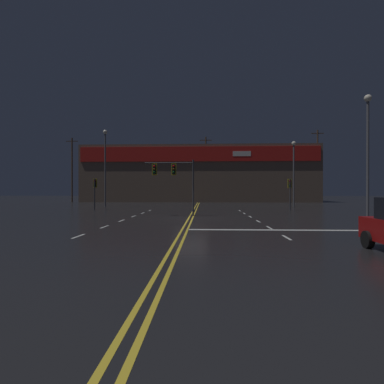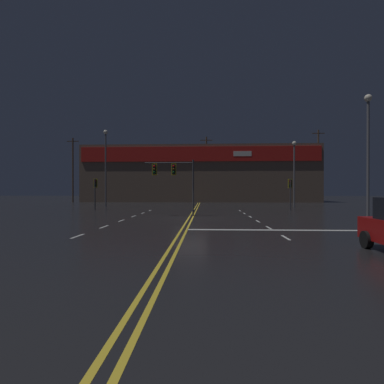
% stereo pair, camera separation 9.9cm
% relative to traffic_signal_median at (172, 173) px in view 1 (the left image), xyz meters
% --- Properties ---
extents(ground_plane, '(200.00, 200.00, 0.00)m').
position_rel_traffic_signal_median_xyz_m(ground_plane, '(1.63, -2.39, -3.56)').
color(ground_plane, black).
extents(road_markings, '(14.17, 60.00, 0.01)m').
position_rel_traffic_signal_median_xyz_m(road_markings, '(2.49, -3.56, -3.55)').
color(road_markings, gold).
rests_on(road_markings, ground).
extents(traffic_signal_median, '(4.14, 0.36, 4.70)m').
position_rel_traffic_signal_median_xyz_m(traffic_signal_median, '(0.00, 0.00, 0.00)').
color(traffic_signal_median, '#38383D').
rests_on(traffic_signal_median, ground).
extents(traffic_signal_corner_northeast, '(0.42, 0.36, 3.39)m').
position_rel_traffic_signal_median_xyz_m(traffic_signal_corner_northeast, '(11.88, 7.63, -1.07)').
color(traffic_signal_corner_northeast, '#38383D').
rests_on(traffic_signal_corner_northeast, ground).
extents(traffic_signal_corner_northwest, '(0.42, 0.36, 3.44)m').
position_rel_traffic_signal_median_xyz_m(traffic_signal_corner_northwest, '(-9.37, 7.41, -1.03)').
color(traffic_signal_corner_northwest, '#38383D').
rests_on(traffic_signal_corner_northwest, ground).
extents(streetlight_near_left, '(0.56, 0.56, 9.53)m').
position_rel_traffic_signal_median_xyz_m(streetlight_near_left, '(15.29, -1.35, 2.52)').
color(streetlight_near_left, '#59595E').
rests_on(streetlight_near_left, ground).
extents(streetlight_median_approach, '(0.56, 0.56, 10.08)m').
position_rel_traffic_signal_median_xyz_m(streetlight_median_approach, '(-10.33, 13.69, 2.82)').
color(streetlight_median_approach, '#59595E').
rests_on(streetlight_median_approach, ground).
extents(streetlight_far_left, '(0.56, 0.56, 8.62)m').
position_rel_traffic_signal_median_xyz_m(streetlight_far_left, '(14.42, 14.87, 2.02)').
color(streetlight_far_left, '#59595E').
rests_on(streetlight_far_left, ground).
extents(building_backdrop, '(43.93, 10.23, 10.54)m').
position_rel_traffic_signal_median_xyz_m(building_backdrop, '(1.63, 33.65, 1.73)').
color(building_backdrop, brown).
rests_on(building_backdrop, ground).
extents(utility_pole_row, '(46.47, 0.26, 12.87)m').
position_rel_traffic_signal_median_xyz_m(utility_pole_row, '(1.94, 28.82, 2.73)').
color(utility_pole_row, '#4C3828').
rests_on(utility_pole_row, ground).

